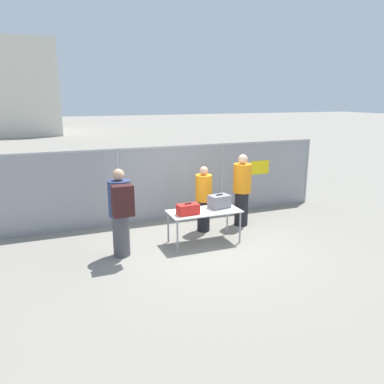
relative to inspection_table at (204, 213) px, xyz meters
name	(u,v)px	position (x,y,z in m)	size (l,w,h in m)	color
ground_plane	(203,245)	(-0.08, -0.12, -0.69)	(120.00, 120.00, 0.00)	gray
fence_section	(174,181)	(-0.06, 1.94, 0.35)	(8.81, 0.07, 1.98)	#9EA0A5
inspection_table	(204,213)	(0.00, 0.00, 0.00)	(1.62, 0.76, 0.75)	silver
suitcase_red	(188,209)	(-0.43, -0.11, 0.18)	(0.49, 0.27, 0.25)	red
suitcase_grey	(219,201)	(0.42, 0.10, 0.21)	(0.51, 0.39, 0.32)	slate
traveler_hooded	(121,210)	(-1.88, -0.08, 0.32)	(0.46, 0.71, 1.84)	#4C4C51
security_worker_near	(204,198)	(0.29, 0.72, 0.15)	(0.40, 0.40, 1.62)	black
security_worker_far	(242,189)	(1.37, 0.76, 0.26)	(0.46, 0.46, 1.84)	black
utility_trailer	(190,180)	(1.44, 4.59, -0.30)	(4.02, 1.99, 0.66)	silver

